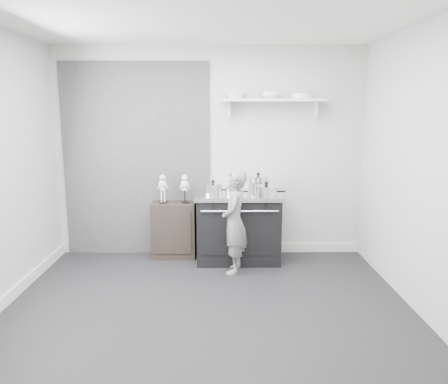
{
  "coord_description": "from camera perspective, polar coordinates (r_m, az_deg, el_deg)",
  "views": [
    {
      "loc": [
        0.12,
        -3.88,
        1.91
      ],
      "look_at": [
        0.18,
        0.95,
        0.99
      ],
      "focal_mm": 35.0,
      "sensor_mm": 36.0,
      "label": 1
    }
  ],
  "objects": [
    {
      "name": "ground",
      "position": [
        4.32,
        -2.27,
        -15.4
      ],
      "size": [
        4.0,
        4.0,
        0.0
      ],
      "primitive_type": "plane",
      "color": "black",
      "rests_on": "ground"
    },
    {
      "name": "room_shell",
      "position": [
        4.04,
        -3.66,
        6.95
      ],
      "size": [
        4.02,
        3.62,
        2.71
      ],
      "color": "beige",
      "rests_on": "ground"
    },
    {
      "name": "wall_shelf",
      "position": [
        5.6,
        6.46,
        11.75
      ],
      "size": [
        1.3,
        0.26,
        0.24
      ],
      "color": "silver",
      "rests_on": "room_shell"
    },
    {
      "name": "stove",
      "position": [
        5.56,
        1.87,
        -4.54
      ],
      "size": [
        1.09,
        0.68,
        0.87
      ],
      "color": "black",
      "rests_on": "ground"
    },
    {
      "name": "side_cabinet",
      "position": [
        5.73,
        -6.56,
        -4.94
      ],
      "size": [
        0.56,
        0.32,
        0.72
      ],
      "primitive_type": "cube",
      "color": "black",
      "rests_on": "ground"
    },
    {
      "name": "child",
      "position": [
        5.11,
        1.38,
        -3.91
      ],
      "size": [
        0.35,
        0.48,
        1.22
      ],
      "primitive_type": "imported",
      "rotation": [
        0.0,
        0.0,
        -1.71
      ],
      "color": "slate",
      "rests_on": "ground"
    },
    {
      "name": "pot_front_left",
      "position": [
        5.33,
        -1.44,
        0.39
      ],
      "size": [
        0.33,
        0.24,
        0.19
      ],
      "color": "silver",
      "rests_on": "stove"
    },
    {
      "name": "pot_back_right",
      "position": [
        5.55,
        4.48,
        1.08
      ],
      "size": [
        0.35,
        0.26,
        0.25
      ],
      "color": "silver",
      "rests_on": "stove"
    },
    {
      "name": "pot_front_right",
      "position": [
        5.28,
        5.55,
        0.16
      ],
      "size": [
        0.37,
        0.28,
        0.18
      ],
      "color": "silver",
      "rests_on": "stove"
    },
    {
      "name": "pot_front_center",
      "position": [
        5.3,
        1.21,
        0.16
      ],
      "size": [
        0.29,
        0.2,
        0.15
      ],
      "color": "silver",
      "rests_on": "stove"
    },
    {
      "name": "skeleton_full",
      "position": [
        5.62,
        -8.0,
        0.7
      ],
      "size": [
        0.12,
        0.08,
        0.42
      ],
      "primitive_type": null,
      "color": "silver",
      "rests_on": "side_cabinet"
    },
    {
      "name": "skeleton_torso",
      "position": [
        5.59,
        -5.16,
        0.69
      ],
      "size": [
        0.12,
        0.08,
        0.42
      ],
      "primitive_type": null,
      "color": "silver",
      "rests_on": "side_cabinet"
    },
    {
      "name": "bowl_large",
      "position": [
        5.56,
        1.45,
        12.49
      ],
      "size": [
        0.27,
        0.27,
        0.07
      ],
      "primitive_type": "imported",
      "color": "white",
      "rests_on": "wall_shelf"
    },
    {
      "name": "bowl_small",
      "position": [
        5.59,
        6.15,
        12.45
      ],
      "size": [
        0.23,
        0.23,
        0.07
      ],
      "primitive_type": "imported",
      "color": "white",
      "rests_on": "wall_shelf"
    },
    {
      "name": "plate_stack",
      "position": [
        5.65,
        10.22,
        12.27
      ],
      "size": [
        0.27,
        0.27,
        0.06
      ],
      "primitive_type": "cylinder",
      "color": "white",
      "rests_on": "wall_shelf"
    }
  ]
}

